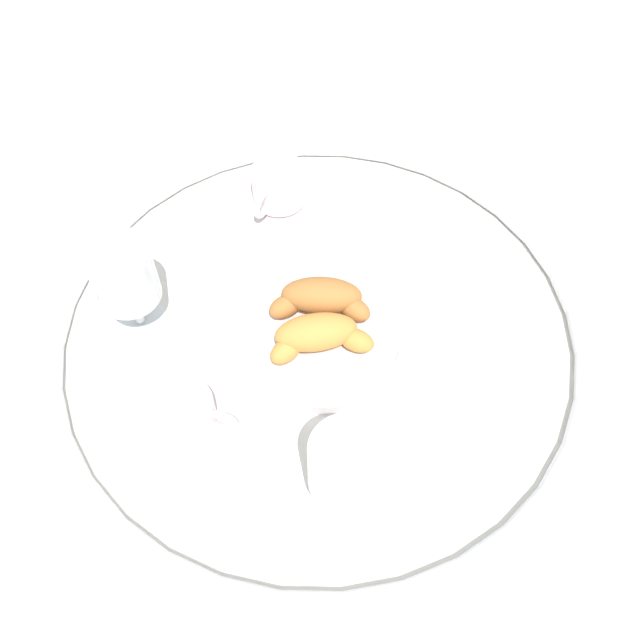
{
  "coord_description": "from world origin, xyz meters",
  "views": [
    {
      "loc": [
        -0.06,
        0.48,
        0.75
      ],
      "look_at": [
        -0.0,
        -0.0,
        0.03
      ],
      "focal_mm": 39.7,
      "sensor_mm": 36.0,
      "label": 1
    }
  ],
  "objects_px": {
    "croissant_small": "(320,336)",
    "juice_glass_right": "(124,277)",
    "croissant_large": "(320,298)",
    "juice_glass_left": "(346,469)",
    "coffee_cup_near": "(185,419)",
    "pastry_plate": "(320,328)",
    "coffee_cup_far": "(279,190)"
  },
  "relations": [
    {
      "from": "coffee_cup_far",
      "to": "juice_glass_right",
      "type": "distance_m",
      "value": 0.28
    },
    {
      "from": "croissant_small",
      "to": "juice_glass_right",
      "type": "xyz_separation_m",
      "value": [
        0.23,
        -0.02,
        0.05
      ]
    },
    {
      "from": "juice_glass_right",
      "to": "juice_glass_left",
      "type": "bearing_deg",
      "value": 144.14
    },
    {
      "from": "pastry_plate",
      "to": "coffee_cup_far",
      "type": "height_order",
      "value": "coffee_cup_far"
    },
    {
      "from": "coffee_cup_far",
      "to": "juice_glass_right",
      "type": "relative_size",
      "value": 0.97
    },
    {
      "from": "croissant_small",
      "to": "coffee_cup_near",
      "type": "height_order",
      "value": "croissant_small"
    },
    {
      "from": "croissant_large",
      "to": "coffee_cup_far",
      "type": "bearing_deg",
      "value": -66.81
    },
    {
      "from": "coffee_cup_near",
      "to": "juice_glass_left",
      "type": "relative_size",
      "value": 0.97
    },
    {
      "from": "pastry_plate",
      "to": "coffee_cup_near",
      "type": "distance_m",
      "value": 0.2
    },
    {
      "from": "croissant_large",
      "to": "coffee_cup_near",
      "type": "xyz_separation_m",
      "value": [
        0.13,
        0.17,
        -0.02
      ]
    },
    {
      "from": "croissant_large",
      "to": "juice_glass_left",
      "type": "bearing_deg",
      "value": 102.9
    },
    {
      "from": "coffee_cup_near",
      "to": "juice_glass_right",
      "type": "xyz_separation_m",
      "value": [
        0.09,
        -0.14,
        0.07
      ]
    },
    {
      "from": "coffee_cup_near",
      "to": "coffee_cup_far",
      "type": "relative_size",
      "value": 1.0
    },
    {
      "from": "pastry_plate",
      "to": "coffee_cup_far",
      "type": "relative_size",
      "value": 1.67
    },
    {
      "from": "pastry_plate",
      "to": "croissant_large",
      "type": "relative_size",
      "value": 1.66
    },
    {
      "from": "croissant_large",
      "to": "coffee_cup_near",
      "type": "height_order",
      "value": "croissant_large"
    },
    {
      "from": "coffee_cup_near",
      "to": "juice_glass_left",
      "type": "xyz_separation_m",
      "value": [
        -0.19,
        0.06,
        0.07
      ]
    },
    {
      "from": "croissant_large",
      "to": "coffee_cup_far",
      "type": "xyz_separation_m",
      "value": [
        0.08,
        -0.19,
        -0.02
      ]
    },
    {
      "from": "croissant_small",
      "to": "juice_glass_left",
      "type": "height_order",
      "value": "juice_glass_left"
    },
    {
      "from": "croissant_small",
      "to": "juice_glass_right",
      "type": "distance_m",
      "value": 0.24
    },
    {
      "from": "croissant_large",
      "to": "coffee_cup_near",
      "type": "bearing_deg",
      "value": 52.41
    },
    {
      "from": "pastry_plate",
      "to": "croissant_large",
      "type": "xyz_separation_m",
      "value": [
        0.0,
        -0.02,
        0.03
      ]
    },
    {
      "from": "pastry_plate",
      "to": "coffee_cup_far",
      "type": "bearing_deg",
      "value": -68.57
    },
    {
      "from": "coffee_cup_near",
      "to": "juice_glass_left",
      "type": "distance_m",
      "value": 0.21
    },
    {
      "from": "croissant_small",
      "to": "juice_glass_right",
      "type": "relative_size",
      "value": 0.94
    },
    {
      "from": "juice_glass_left",
      "to": "coffee_cup_far",
      "type": "bearing_deg",
      "value": -72.37
    },
    {
      "from": "pastry_plate",
      "to": "juice_glass_left",
      "type": "bearing_deg",
      "value": 103.64
    },
    {
      "from": "coffee_cup_near",
      "to": "juice_glass_right",
      "type": "height_order",
      "value": "juice_glass_right"
    },
    {
      "from": "pastry_plate",
      "to": "croissant_small",
      "type": "bearing_deg",
      "value": 97.04
    },
    {
      "from": "coffee_cup_near",
      "to": "juice_glass_right",
      "type": "distance_m",
      "value": 0.18
    },
    {
      "from": "croissant_large",
      "to": "croissant_small",
      "type": "distance_m",
      "value": 0.05
    },
    {
      "from": "coffee_cup_far",
      "to": "croissant_large",
      "type": "bearing_deg",
      "value": 113.19
    }
  ]
}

